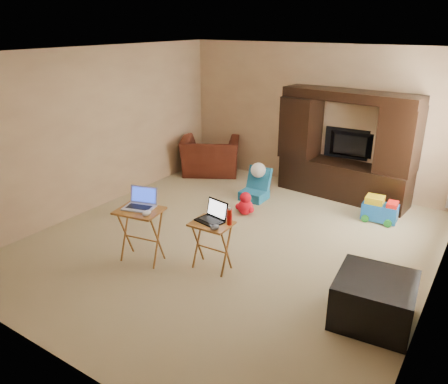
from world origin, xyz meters
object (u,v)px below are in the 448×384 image
Objects in this scene: laptop_right at (210,212)px; tray_table_right at (212,246)px; tray_table_left at (141,235)px; laptop_left at (138,199)px; recliner at (210,156)px; water_bottle at (229,217)px; push_toy at (380,209)px; television at (350,145)px; plush_toy at (245,203)px; child_rocker at (254,184)px; ottoman at (374,300)px; mouse_left at (147,213)px; entertainment_center at (346,146)px; mouse_right at (215,227)px.

tray_table_right is at bearing -15.55° from laptop_right.
laptop_left is at bearing 124.72° from tray_table_left.
water_bottle is at bearing 98.64° from recliner.
push_toy is at bearing 142.89° from recliner.
plush_toy is at bearing 56.67° from television.
water_bottle is (1.05, 0.40, 0.36)m from tray_table_left.
child_rocker is 3.38m from ottoman.
water_bottle is at bearing -66.12° from plush_toy.
mouse_left is at bearing 68.78° from television.
mouse_left is (-0.62, -0.41, -0.01)m from laptop_right.
recliner reaches higher than tray_table_left.
laptop_left is (-1.41, -3.45, -0.09)m from entertainment_center.
television is 2.15m from plush_toy.
television is 1.50× the size of tray_table_right.
mouse_right is (1.01, 0.17, -0.18)m from laptop_left.
water_bottle is at bearing 10.63° from tray_table_left.
water_bottle is (-1.73, 0.02, 0.47)m from ottoman.
plush_toy is 1.02× the size of laptop_left.
water_bottle reaches higher than recliner.
recliner is 7.88× the size of mouse_left.
laptop_left reaches higher than water_bottle.
recliner is 3.59m from laptop_right.
tray_table_right is 1.68× the size of laptop_left.
entertainment_center is at bearing 58.12° from tray_table_left.
mouse_right is (0.80, -2.34, 0.36)m from child_rocker.
laptop_right is 0.25m from water_bottle.
laptop_left is at bearing -163.84° from tray_table_right.
push_toy is at bearing 64.66° from water_bottle.
mouse_right is 0.22m from water_bottle.
push_toy is at bearing 65.10° from mouse_right.
water_bottle is at bearing 19.65° from tray_table_right.
entertainment_center is 3.26m from tray_table_right.
laptop_right is at bearing -165.96° from water_bottle.
tray_table_left is at bearing 65.84° from television.
water_bottle reaches higher than child_rocker.
television is 3.98m from tray_table_left.
tray_table_left is 5.60× the size of mouse_right.
push_toy is at bearing 59.57° from tray_table_right.
tray_table_left is at bearing -172.20° from ottoman.
laptop_right is at bearing 33.59° from mouse_left.
laptop_left is at bearing -131.82° from push_toy.
push_toy is 0.85× the size of tray_table_right.
child_rocker is 1.71× the size of laptop_right.
water_bottle is at bearing 179.35° from ottoman.
ottoman is (4.01, -2.89, -0.12)m from recliner.
tray_table_right is 1.06m from laptop_left.
child_rocker is 0.89× the size of tray_table_right.
child_rocker is at bearing -175.16° from push_toy.
mouse_left is at bearing -103.44° from entertainment_center.
television is at bearing 78.93° from tray_table_right.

